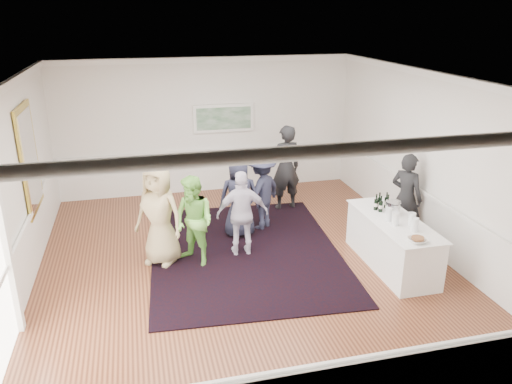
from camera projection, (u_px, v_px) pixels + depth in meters
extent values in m
plane|color=brown|center=(244.00, 265.00, 8.72)|extent=(8.00, 8.00, 0.00)
cube|color=white|center=(242.00, 79.00, 7.62)|extent=(7.00, 8.00, 0.02)
cube|color=white|center=(13.00, 196.00, 7.39)|extent=(0.02, 8.00, 3.20)
cube|color=white|center=(433.00, 163.00, 8.96)|extent=(0.02, 8.00, 3.20)
cube|color=white|center=(207.00, 126.00, 11.82)|extent=(7.00, 0.02, 3.20)
cube|color=white|center=(338.00, 314.00, 4.53)|extent=(7.00, 0.02, 3.20)
cube|color=gold|center=(29.00, 159.00, 8.51)|extent=(0.04, 1.25, 1.85)
cube|color=white|center=(31.00, 159.00, 8.52)|extent=(0.01, 1.05, 1.65)
cube|color=white|center=(7.00, 252.00, 6.56)|extent=(0.10, 0.14, 2.40)
cube|color=white|center=(224.00, 118.00, 11.80)|extent=(1.44, 0.05, 0.66)
cube|color=#24602F|center=(224.00, 118.00, 11.77)|extent=(1.30, 0.01, 0.52)
cube|color=black|center=(245.00, 251.00, 9.19)|extent=(3.67, 4.65, 0.02)
cube|color=white|center=(392.00, 243.00, 8.57)|extent=(0.75, 2.07, 0.85)
cube|color=white|center=(394.00, 220.00, 8.42)|extent=(0.81, 2.13, 0.02)
imported|color=black|center=(406.00, 198.00, 9.39)|extent=(0.68, 0.75, 1.73)
imported|color=tan|center=(159.00, 215.00, 8.52)|extent=(1.05, 0.97, 1.80)
imported|color=#78C74F|center=(194.00, 221.00, 8.52)|extent=(0.96, 0.98, 1.59)
imported|color=silver|center=(242.00, 214.00, 8.85)|extent=(0.95, 0.45, 1.58)
imported|color=#222439|center=(262.00, 191.00, 9.95)|extent=(1.15, 1.10, 1.57)
imported|color=black|center=(286.00, 168.00, 10.89)|extent=(0.75, 0.55, 1.89)
imported|color=#222439|center=(239.00, 197.00, 9.62)|extent=(0.84, 0.60, 1.60)
cylinder|color=#6CBD43|center=(396.00, 218.00, 8.16)|extent=(0.12, 0.12, 0.24)
cylinder|color=#D7463F|center=(412.00, 219.00, 8.14)|extent=(0.12, 0.12, 0.24)
cylinder|color=#7CAB3D|center=(389.00, 214.00, 8.34)|extent=(0.12, 0.12, 0.24)
cylinder|color=silver|center=(415.00, 224.00, 7.94)|extent=(0.12, 0.12, 0.24)
cylinder|color=silver|center=(393.00, 209.00, 8.58)|extent=(0.26, 0.26, 0.24)
imported|color=white|center=(418.00, 240.00, 7.60)|extent=(0.29, 0.29, 0.07)
cylinder|color=#915E3A|center=(418.00, 239.00, 7.60)|extent=(0.19, 0.19, 0.04)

